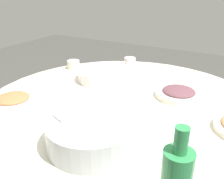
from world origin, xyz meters
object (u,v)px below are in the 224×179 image
(round_dining_table, at_px, (124,129))
(tea_cup_near, at_px, (74,65))
(dish_eggplant, at_px, (179,93))
(dish_tofu_braise, at_px, (13,100))
(tea_cup_far, at_px, (130,63))
(soup_bowl, at_px, (104,75))
(rice_bowl, at_px, (91,133))

(round_dining_table, distance_m, tea_cup_near, 0.59)
(dish_eggplant, bearing_deg, dish_tofu_braise, -55.24)
(tea_cup_far, bearing_deg, dish_tofu_braise, -19.35)
(dish_eggplant, xyz_separation_m, tea_cup_near, (-0.09, -0.68, 0.01))
(soup_bowl, relative_size, tea_cup_far, 3.98)
(dish_eggplant, bearing_deg, rice_bowl, -15.80)
(tea_cup_near, bearing_deg, dish_tofu_braise, 7.17)
(rice_bowl, distance_m, dish_tofu_braise, 0.48)
(dish_eggplant, distance_m, tea_cup_near, 0.69)
(soup_bowl, xyz_separation_m, tea_cup_far, (-0.24, 0.04, 0.01))
(tea_cup_near, bearing_deg, soup_bowl, 74.38)
(soup_bowl, height_order, dish_eggplant, soup_bowl)
(round_dining_table, relative_size, soup_bowl, 4.56)
(soup_bowl, xyz_separation_m, dish_eggplant, (0.02, 0.41, -0.01))
(tea_cup_near, bearing_deg, round_dining_table, 60.79)
(dish_eggplant, relative_size, tea_cup_near, 2.84)
(dish_tofu_braise, bearing_deg, soup_bowl, 155.66)
(rice_bowl, distance_m, soup_bowl, 0.59)
(tea_cup_near, height_order, tea_cup_far, tea_cup_far)
(dish_tofu_braise, bearing_deg, tea_cup_far, 160.65)
(rice_bowl, bearing_deg, soup_bowl, -152.78)
(round_dining_table, height_order, rice_bowl, rice_bowl)
(dish_tofu_braise, distance_m, dish_eggplant, 0.75)
(rice_bowl, height_order, dish_eggplant, rice_bowl)
(soup_bowl, relative_size, tea_cup_near, 3.74)
(rice_bowl, relative_size, tea_cup_far, 4.13)
(dish_eggplant, bearing_deg, soup_bowl, -92.17)
(rice_bowl, bearing_deg, tea_cup_near, -138.24)
(dish_eggplant, distance_m, tea_cup_far, 0.45)
(rice_bowl, xyz_separation_m, dish_eggplant, (-0.51, 0.14, -0.03))
(round_dining_table, relative_size, dish_tofu_braise, 5.90)
(dish_eggplant, bearing_deg, round_dining_table, -45.36)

